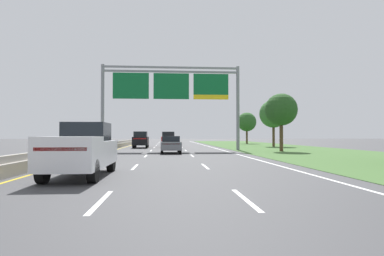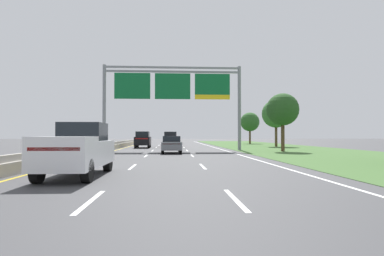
% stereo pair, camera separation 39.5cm
% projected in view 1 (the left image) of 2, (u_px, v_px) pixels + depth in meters
% --- Properties ---
extents(ground_plane, '(220.00, 220.00, 0.00)m').
position_uv_depth(ground_plane, '(169.00, 152.00, 32.87)').
color(ground_plane, '#3D3D3F').
extents(lane_striping, '(11.96, 106.00, 0.01)m').
position_uv_depth(lane_striping, '(169.00, 152.00, 32.41)').
color(lane_striping, white).
rests_on(lane_striping, ground).
extents(grass_verge_right, '(14.00, 110.00, 0.02)m').
position_uv_depth(grass_verge_right, '(304.00, 151.00, 33.94)').
color(grass_verge_right, '#3D602D').
rests_on(grass_verge_right, ground).
extents(median_barrier_concrete, '(0.60, 110.00, 0.85)m').
position_uv_depth(median_barrier_concrete, '(101.00, 148.00, 32.37)').
color(median_barrier_concrete, '#A8A399').
rests_on(median_barrier_concrete, ground).
extents(overhead_sign_gantry, '(15.06, 0.42, 9.26)m').
position_uv_depth(overhead_sign_gantry, '(171.00, 90.00, 35.84)').
color(overhead_sign_gantry, gray).
rests_on(overhead_sign_gantry, ground).
extents(pickup_truck_white, '(2.01, 5.41, 2.20)m').
position_uv_depth(pickup_truck_white, '(82.00, 150.00, 13.30)').
color(pickup_truck_white, silver).
rests_on(pickup_truck_white, ground).
extents(car_black_left_lane_suv, '(1.96, 4.72, 2.11)m').
position_uv_depth(car_black_left_lane_suv, '(141.00, 139.00, 42.74)').
color(car_black_left_lane_suv, black).
rests_on(car_black_left_lane_suv, ground).
extents(car_grey_centre_lane_sedan, '(1.87, 4.42, 1.57)m').
position_uv_depth(car_grey_centre_lane_sedan, '(171.00, 144.00, 30.35)').
color(car_grey_centre_lane_sedan, slate).
rests_on(car_grey_centre_lane_sedan, ground).
extents(car_red_centre_lane_suv, '(1.98, 4.73, 2.11)m').
position_uv_depth(car_red_centre_lane_suv, '(168.00, 139.00, 45.67)').
color(car_red_centre_lane_suv, maroon).
rests_on(car_red_centre_lane_suv, ground).
extents(roadside_tree_mid, '(3.26, 3.26, 5.87)m').
position_uv_depth(roadside_tree_mid, '(281.00, 110.00, 33.39)').
color(roadside_tree_mid, '#4C3823').
rests_on(roadside_tree_mid, ground).
extents(roadside_tree_far, '(3.99, 3.99, 6.70)m').
position_uv_depth(roadside_tree_far, '(273.00, 114.00, 47.13)').
color(roadside_tree_far, '#4C3823').
rests_on(roadside_tree_far, ground).
extents(roadside_tree_distant, '(3.61, 3.61, 5.97)m').
position_uv_depth(roadside_tree_distant, '(247.00, 122.00, 63.10)').
color(roadside_tree_distant, '#4C3823').
rests_on(roadside_tree_distant, ground).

